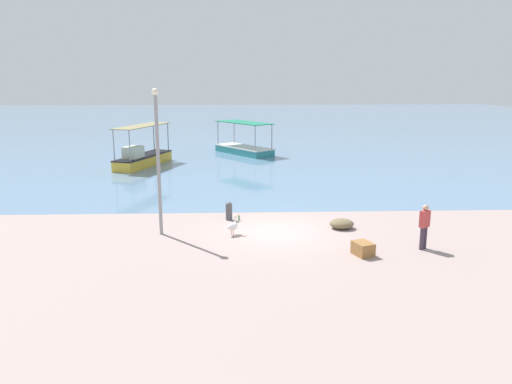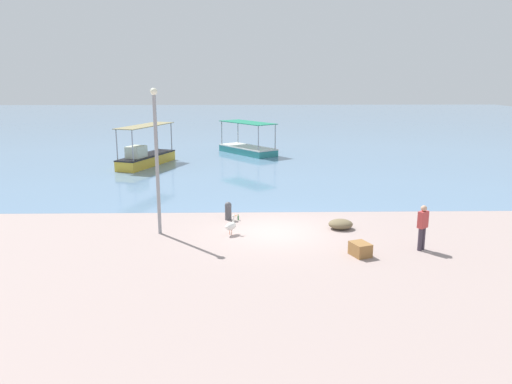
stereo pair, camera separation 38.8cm
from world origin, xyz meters
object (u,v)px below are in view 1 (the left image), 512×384
Objects in this scene: fishing_boat_near_left at (142,157)px; mooring_bollard at (229,210)px; lamp_post at (158,154)px; fisherman_standing at (424,225)px; fishing_boat_far_right at (244,148)px; net_pile at (342,224)px; cargo_crate at (363,249)px; glass_bottle at (239,218)px; pelican at (233,226)px.

mooring_bollard is at bearing -65.42° from fishing_boat_near_left.
fishing_boat_near_left is 1.04× the size of lamp_post.
fisherman_standing is at bearing -53.00° from fishing_boat_near_left.
lamp_post is at bearing -99.75° from fishing_boat_far_right.
net_pile is (3.78, -20.86, -0.29)m from fishing_boat_far_right.
cargo_crate is 6.35m from glass_bottle.
net_pile is (11.07, -15.30, -0.43)m from fishing_boat_near_left.
pelican is at bearing 164.46° from fisherman_standing.
mooring_bollard reaches higher than glass_bottle.
mooring_bollard is at bearing -92.83° from fishing_boat_far_right.
pelican is (6.51, -16.00, -0.26)m from fishing_boat_near_left.
lamp_post reaches higher than mooring_bollard.
glass_bottle is (-4.30, 1.37, -0.10)m from net_pile.
lamp_post is 8.06m from net_pile.
pelican is at bearing -97.09° from glass_bottle.
fishing_boat_far_right is at bearing 88.48° from glass_bottle.
fisherman_standing is (7.20, -4.12, 0.47)m from mooring_bollard.
pelican reaches higher than cargo_crate.
fishing_boat_far_right is at bearing 104.87° from fisherman_standing.
fishing_boat_far_right is 6.90× the size of mooring_bollard.
pelican reaches higher than net_pile.
lamp_post reaches higher than net_pile.
glass_bottle is (-4.39, 4.59, -0.13)m from cargo_crate.
mooring_bollard is 8.31m from fisherman_standing.
cargo_crate reaches higher than net_pile.
fishing_boat_far_right is 5.55× the size of net_pile.
pelican is 0.79× the size of net_pile.
cargo_crate is at bearing -44.05° from mooring_bollard.
fishing_boat_near_left is 3.55× the size of fisherman_standing.
fishing_boat_far_right is 19.42m from mooring_bollard.
mooring_bollard reaches higher than pelican.
fishing_boat_far_right is 21.20m from net_pile.
fishing_boat_near_left reaches higher than pelican.
pelican is at bearing 151.66° from cargo_crate.
pelican is at bearing -67.86° from fishing_boat_near_left.
cargo_crate is (7.54, -2.75, -3.01)m from lamp_post.
pelican is 7.31m from fisherman_standing.
lamp_post is at bearing -176.41° from net_pile.
lamp_post reaches higher than pelican.
fishing_boat_near_left is 18.89m from net_pile.
fishing_boat_far_right is 7.03× the size of pelican.
fishing_boat_near_left is at bearing 125.88° from net_pile.
net_pile is 4.51m from glass_bottle.
fishing_boat_far_right reaches higher than mooring_bollard.
fishing_boat_near_left is 15.21m from mooring_bollard.
fishing_boat_near_left is 9.17m from fishing_boat_far_right.
cargo_crate is 2.73× the size of glass_bottle.
net_pile reaches higher than glass_bottle.
fisherman_standing reaches higher than net_pile.
lamp_post is at bearing 175.32° from pelican.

